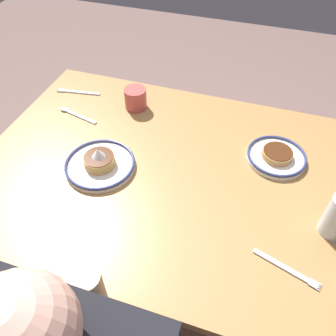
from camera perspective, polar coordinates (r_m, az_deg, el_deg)
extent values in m
plane|color=#735852|center=(1.81, 0.32, -16.41)|extent=(6.00, 6.00, 0.00)
cube|color=#A07643|center=(1.22, 0.46, -0.90)|extent=(1.38, 0.97, 0.04)
cylinder|color=olive|center=(1.75, 23.04, -4.64)|extent=(0.06, 0.06, 0.70)
cylinder|color=olive|center=(1.91, -12.97, 3.69)|extent=(0.06, 0.06, 0.70)
cylinder|color=olive|center=(1.56, -26.01, -14.86)|extent=(0.06, 0.06, 0.70)
cylinder|color=silver|center=(1.29, 17.61, 1.65)|extent=(0.21, 0.21, 0.01)
torus|color=navy|center=(1.29, 17.73, 2.02)|extent=(0.21, 0.21, 0.01)
cylinder|color=#D68F49|center=(1.29, 17.74, 2.06)|extent=(0.11, 0.11, 0.01)
cylinder|color=tan|center=(1.28, 17.86, 2.44)|extent=(0.11, 0.11, 0.01)
cylinder|color=#4C2814|center=(1.27, 17.93, 2.68)|extent=(0.10, 0.10, 0.00)
cylinder|color=silver|center=(1.23, -11.23, 0.39)|extent=(0.25, 0.25, 0.01)
torus|color=navy|center=(1.22, -11.31, 0.78)|extent=(0.25, 0.25, 0.01)
cylinder|color=gold|center=(1.22, -11.32, 0.81)|extent=(0.11, 0.11, 0.01)
cylinder|color=tan|center=(1.21, -11.40, 1.21)|extent=(0.11, 0.11, 0.01)
cylinder|color=gold|center=(1.20, -11.48, 1.61)|extent=(0.11, 0.11, 0.01)
cylinder|color=#4C2814|center=(1.20, -11.53, 1.86)|extent=(0.10, 0.10, 0.00)
cone|color=white|center=(1.19, -11.66, 2.50)|extent=(0.05, 0.05, 0.03)
cylinder|color=#BF4C47|center=(1.46, -5.45, 11.51)|extent=(0.09, 0.09, 0.09)
torus|color=#BF4C47|center=(1.50, -5.56, 12.52)|extent=(0.04, 0.06, 0.06)
cylinder|color=brown|center=(1.44, -5.53, 12.43)|extent=(0.08, 0.08, 0.01)
cube|color=silver|center=(1.03, 18.93, -15.49)|extent=(0.18, 0.07, 0.01)
cube|color=silver|center=(1.03, 23.17, -17.84)|extent=(0.03, 0.01, 0.00)
cube|color=silver|center=(1.04, 23.27, -17.58)|extent=(0.03, 0.01, 0.00)
cube|color=silver|center=(1.04, 23.38, -17.32)|extent=(0.03, 0.01, 0.00)
cube|color=silver|center=(1.04, 23.49, -17.06)|extent=(0.03, 0.01, 0.00)
cube|color=silver|center=(1.61, -14.65, 12.16)|extent=(0.19, 0.04, 0.01)
cube|color=silver|center=(1.65, -17.41, 12.48)|extent=(0.03, 0.01, 0.00)
cube|color=silver|center=(1.65, -17.48, 12.36)|extent=(0.03, 0.01, 0.00)
cube|color=silver|center=(1.64, -17.56, 12.24)|extent=(0.03, 0.01, 0.00)
cube|color=silver|center=(1.64, -17.64, 12.12)|extent=(0.03, 0.01, 0.00)
cube|color=silver|center=(1.47, -14.63, 8.40)|extent=(0.18, 0.06, 0.01)
ellipsoid|color=silver|center=(1.52, -16.89, 9.37)|extent=(0.04, 0.03, 0.01)
sphere|color=#D49E8A|center=(0.56, -23.65, -23.85)|extent=(0.18, 0.18, 0.18)
cylinder|color=#CEAF86|center=(0.92, -12.27, -20.82)|extent=(0.07, 0.07, 0.26)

